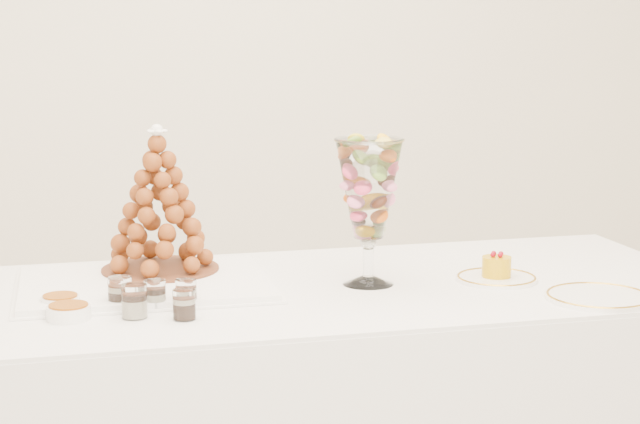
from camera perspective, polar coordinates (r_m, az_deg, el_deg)
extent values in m
cube|color=white|center=(4.45, -6.56, 9.36)|extent=(4.50, 0.04, 2.80)
cube|color=white|center=(2.66, -1.36, -4.15)|extent=(2.14, 0.92, 0.01)
cube|color=white|center=(2.68, -9.32, -3.82)|extent=(0.61, 0.47, 0.02)
cylinder|color=white|center=(2.69, 2.58, -3.65)|extent=(0.13, 0.13, 0.02)
cylinder|color=white|center=(2.68, 2.59, -2.51)|extent=(0.03, 0.03, 0.09)
sphere|color=white|center=(2.67, 2.60, -1.58)|extent=(0.04, 0.04, 0.04)
cylinder|color=white|center=(2.76, 9.39, -3.53)|extent=(0.21, 0.21, 0.01)
cylinder|color=white|center=(2.63, 14.63, -4.42)|extent=(0.25, 0.25, 0.01)
cylinder|color=white|center=(2.50, -10.62, -4.25)|extent=(0.07, 0.07, 0.07)
cylinder|color=white|center=(2.48, -8.80, -4.37)|extent=(0.05, 0.05, 0.07)
cylinder|color=white|center=(2.48, -7.15, -4.33)|extent=(0.06, 0.06, 0.07)
cylinder|color=white|center=(2.41, -9.87, -4.71)|extent=(0.07, 0.07, 0.08)
cylinder|color=white|center=(2.38, -7.26, -4.92)|extent=(0.05, 0.05, 0.07)
cylinder|color=white|center=(2.53, -13.68, -4.70)|extent=(0.09, 0.09, 0.03)
cylinder|color=white|center=(2.44, -13.26, -5.24)|extent=(0.10, 0.10, 0.03)
cylinder|color=#602F19|center=(2.78, -8.51, -3.01)|extent=(0.30, 0.30, 0.01)
cone|color=brown|center=(2.75, -8.61, 0.72)|extent=(0.28, 0.28, 0.36)
sphere|color=white|center=(2.72, -8.70, 4.25)|extent=(0.04, 0.04, 0.04)
cylinder|color=#D19D09|center=(2.76, 9.40, -2.90)|extent=(0.07, 0.07, 0.05)
sphere|color=maroon|center=(2.76, 9.63, -2.21)|extent=(0.01, 0.01, 0.01)
sphere|color=maroon|center=(2.76, 9.25, -2.19)|extent=(0.01, 0.01, 0.01)
sphere|color=maroon|center=(2.74, 9.21, -2.27)|extent=(0.01, 0.01, 0.01)
sphere|color=maroon|center=(2.74, 9.59, -2.29)|extent=(0.01, 0.01, 0.01)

